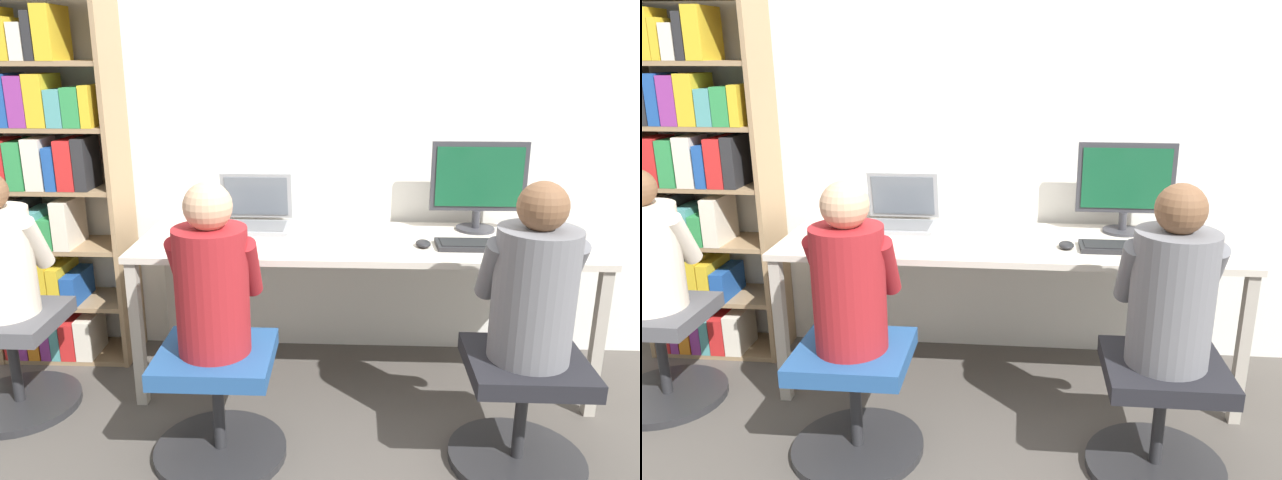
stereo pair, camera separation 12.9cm
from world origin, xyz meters
TOP-DOWN VIEW (x-y plane):
  - ground_plane at (0.00, 0.00)m, footprint 14.00×14.00m
  - wall_back at (0.00, 0.72)m, footprint 10.00×0.05m
  - desk at (0.00, 0.33)m, footprint 2.16×0.66m
  - desktop_monitor at (0.56, 0.52)m, footprint 0.47×0.19m
  - laptop at (-0.56, 0.52)m, footprint 0.37×0.30m
  - keyboard at (0.56, 0.23)m, footprint 0.46×0.16m
  - computer_mouse_by_keyboard at (0.27, 0.23)m, footprint 0.07×0.10m
  - office_chair_left at (0.62, -0.34)m, footprint 0.55×0.55m
  - office_chair_right at (-0.59, -0.33)m, footprint 0.55×0.55m
  - person_at_monitor at (0.62, -0.33)m, footprint 0.38×0.34m
  - person_at_laptop at (-0.59, -0.33)m, footprint 0.35×0.32m
  - bookshelf at (-1.62, 0.50)m, footprint 0.70×0.32m
  - office_chair_side at (-1.61, -0.02)m, footprint 0.55×0.55m
  - person_near_shelf at (-1.61, -0.02)m, footprint 0.36×0.32m

SIDE VIEW (x-z plane):
  - ground_plane at x=0.00m, z-range 0.00..0.00m
  - office_chair_left at x=0.62m, z-range 0.01..0.49m
  - office_chair_right at x=-0.59m, z-range 0.01..0.49m
  - office_chair_side at x=-1.61m, z-range 0.01..0.49m
  - desk at x=0.00m, z-range 0.30..1.04m
  - keyboard at x=0.56m, z-range 0.74..0.77m
  - person_near_shelf at x=-1.61m, z-range 0.43..1.07m
  - computer_mouse_by_keyboard at x=0.27m, z-range 0.74..0.77m
  - person_at_laptop at x=-0.59m, z-range 0.44..1.11m
  - person_at_monitor at x=0.62m, z-range 0.43..1.12m
  - laptop at x=-0.56m, z-range 0.66..0.93m
  - bookshelf at x=-1.62m, z-range 0.00..1.87m
  - desktop_monitor at x=0.56m, z-range 0.75..1.20m
  - wall_back at x=0.00m, z-range 0.00..2.60m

